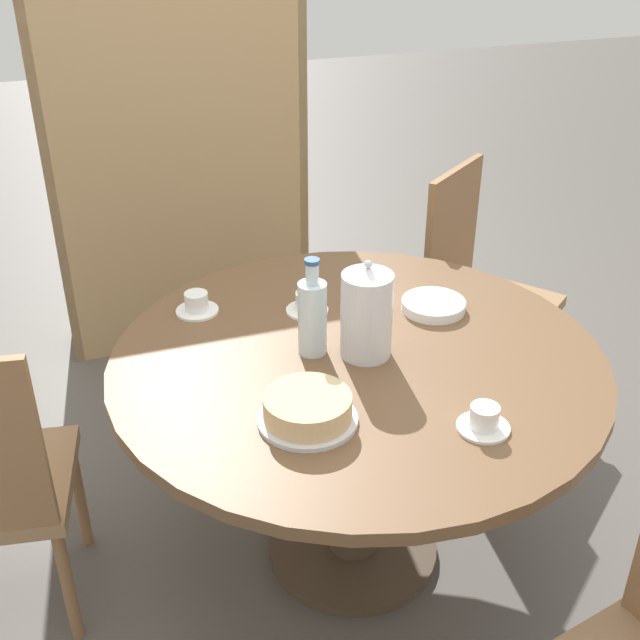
{
  "coord_description": "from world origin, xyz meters",
  "views": [
    {
      "loc": [
        -0.69,
        -1.7,
        1.87
      ],
      "look_at": [
        0.0,
        0.31,
        0.67
      ],
      "focal_mm": 45.0,
      "sensor_mm": 36.0,
      "label": 1
    }
  ],
  "objects_px": {
    "cake_main": "(308,409)",
    "bookshelf": "(178,149)",
    "coffee_pot": "(367,313)",
    "water_bottle": "(312,315)",
    "cup_b": "(484,420)",
    "cup_c": "(197,304)",
    "chair_b": "(479,288)",
    "cup_a": "(307,304)"
  },
  "relations": [
    {
      "from": "chair_b",
      "to": "cake_main",
      "type": "distance_m",
      "value": 1.35
    },
    {
      "from": "coffee_pot",
      "to": "cup_a",
      "type": "relative_size",
      "value": 2.2
    },
    {
      "from": "cup_c",
      "to": "cake_main",
      "type": "bearing_deg",
      "value": -77.13
    },
    {
      "from": "chair_b",
      "to": "cup_a",
      "type": "height_order",
      "value": "chair_b"
    },
    {
      "from": "coffee_pot",
      "to": "cup_c",
      "type": "xyz_separation_m",
      "value": [
        -0.38,
        0.38,
        -0.1
      ]
    },
    {
      "from": "coffee_pot",
      "to": "cup_a",
      "type": "distance_m",
      "value": 0.31
    },
    {
      "from": "cup_c",
      "to": "cup_a",
      "type": "bearing_deg",
      "value": -18.59
    },
    {
      "from": "bookshelf",
      "to": "cup_c",
      "type": "xyz_separation_m",
      "value": [
        -0.16,
        -1.16,
        -0.11
      ]
    },
    {
      "from": "chair_b",
      "to": "cup_c",
      "type": "xyz_separation_m",
      "value": [
        -1.12,
        -0.28,
        0.27
      ]
    },
    {
      "from": "cake_main",
      "to": "bookshelf",
      "type": "bearing_deg",
      "value": 89.3
    },
    {
      "from": "chair_b",
      "to": "cup_c",
      "type": "distance_m",
      "value": 1.18
    },
    {
      "from": "coffee_pot",
      "to": "cup_a",
      "type": "xyz_separation_m",
      "value": [
        -0.08,
        0.28,
        -0.1
      ]
    },
    {
      "from": "chair_b",
      "to": "coffee_pot",
      "type": "height_order",
      "value": "coffee_pot"
    },
    {
      "from": "bookshelf",
      "to": "cup_b",
      "type": "height_order",
      "value": "bookshelf"
    },
    {
      "from": "coffee_pot",
      "to": "water_bottle",
      "type": "distance_m",
      "value": 0.15
    },
    {
      "from": "cup_b",
      "to": "coffee_pot",
      "type": "bearing_deg",
      "value": 109.02
    },
    {
      "from": "bookshelf",
      "to": "cup_c",
      "type": "bearing_deg",
      "value": 82.0
    },
    {
      "from": "coffee_pot",
      "to": "cup_b",
      "type": "relative_size",
      "value": 2.2
    },
    {
      "from": "bookshelf",
      "to": "water_bottle",
      "type": "distance_m",
      "value": 1.48
    },
    {
      "from": "bookshelf",
      "to": "cake_main",
      "type": "distance_m",
      "value": 1.77
    },
    {
      "from": "cup_c",
      "to": "water_bottle",
      "type": "bearing_deg",
      "value": -51.9
    },
    {
      "from": "cake_main",
      "to": "cup_a",
      "type": "height_order",
      "value": "cake_main"
    },
    {
      "from": "cake_main",
      "to": "cup_a",
      "type": "relative_size",
      "value": 1.91
    },
    {
      "from": "bookshelf",
      "to": "cup_b",
      "type": "relative_size",
      "value": 13.58
    },
    {
      "from": "chair_b",
      "to": "cup_a",
      "type": "bearing_deg",
      "value": 168.29
    },
    {
      "from": "cup_a",
      "to": "cup_b",
      "type": "xyz_separation_m",
      "value": [
        0.21,
        -0.67,
        0.0
      ]
    },
    {
      "from": "bookshelf",
      "to": "cake_main",
      "type": "relative_size",
      "value": 7.12
    },
    {
      "from": "bookshelf",
      "to": "cup_a",
      "type": "bearing_deg",
      "value": 96.61
    },
    {
      "from": "water_bottle",
      "to": "cake_main",
      "type": "bearing_deg",
      "value": -110.68
    },
    {
      "from": "water_bottle",
      "to": "cup_c",
      "type": "bearing_deg",
      "value": 128.1
    },
    {
      "from": "coffee_pot",
      "to": "water_bottle",
      "type": "relative_size",
      "value": 1.0
    },
    {
      "from": "coffee_pot",
      "to": "cup_c",
      "type": "relative_size",
      "value": 2.2
    },
    {
      "from": "cup_c",
      "to": "chair_b",
      "type": "bearing_deg",
      "value": 14.11
    },
    {
      "from": "cake_main",
      "to": "cup_c",
      "type": "bearing_deg",
      "value": 102.87
    },
    {
      "from": "cup_b",
      "to": "water_bottle",
      "type": "bearing_deg",
      "value": 120.45
    },
    {
      "from": "coffee_pot",
      "to": "cup_b",
      "type": "distance_m",
      "value": 0.43
    },
    {
      "from": "coffee_pot",
      "to": "water_bottle",
      "type": "xyz_separation_m",
      "value": [
        -0.13,
        0.06,
        -0.01
      ]
    },
    {
      "from": "cake_main",
      "to": "cup_c",
      "type": "height_order",
      "value": "cake_main"
    },
    {
      "from": "cake_main",
      "to": "coffee_pot",
      "type": "bearing_deg",
      "value": 43.97
    },
    {
      "from": "bookshelf",
      "to": "cake_main",
      "type": "bearing_deg",
      "value": 89.3
    },
    {
      "from": "chair_b",
      "to": "cup_c",
      "type": "relative_size",
      "value": 7.36
    },
    {
      "from": "chair_b",
      "to": "cake_main",
      "type": "relative_size",
      "value": 3.86
    }
  ]
}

